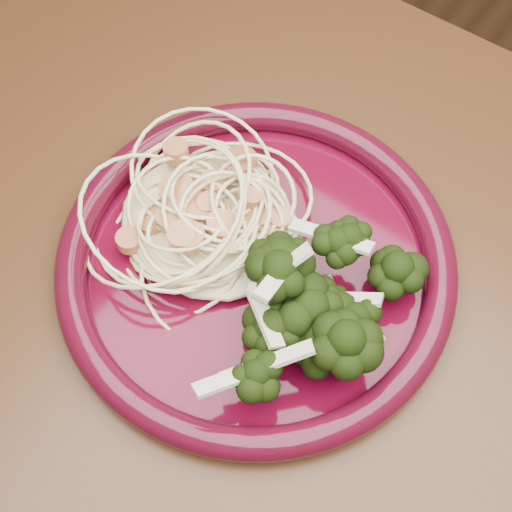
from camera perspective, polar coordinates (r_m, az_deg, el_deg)
name	(u,v)px	position (r m, az deg, el deg)	size (l,w,h in m)	color
dining_table	(321,443)	(0.63, 5.23, -14.67)	(1.20, 0.80, 0.75)	#472814
dinner_plate	(256,261)	(0.56, 0.00, -0.41)	(0.35, 0.35, 0.03)	#450416
spaghetti_pile	(209,217)	(0.57, -3.78, 3.12)	(0.15, 0.13, 0.03)	beige
scallop_cluster	(206,189)	(0.54, -4.03, 5.38)	(0.13, 0.13, 0.04)	#CD844D
broccoli_pile	(318,294)	(0.53, 5.02, -3.06)	(0.10, 0.16, 0.06)	black
onion_garnish	(322,272)	(0.50, 5.33, -1.30)	(0.07, 0.11, 0.06)	beige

